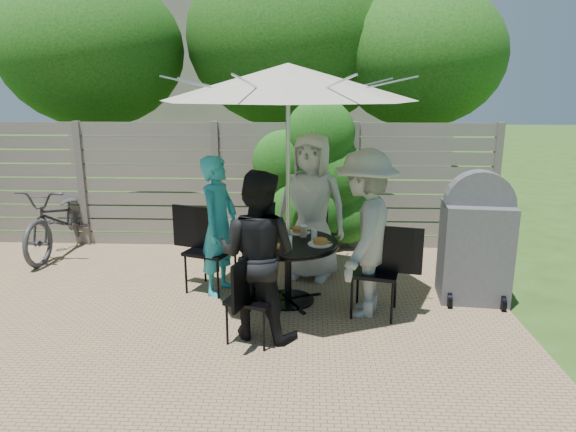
{
  "coord_description": "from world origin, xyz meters",
  "views": [
    {
      "loc": [
        1.37,
        -4.32,
        2.31
      ],
      "look_at": [
        1.13,
        1.17,
        0.94
      ],
      "focal_mm": 32.0,
      "sensor_mm": 36.0,
      "label": 1
    }
  ],
  "objects_px": {
    "chair_left": "(210,266)",
    "umbrella": "(288,82)",
    "bbq_grill": "(475,243)",
    "person_front": "(257,256)",
    "plate_left": "(257,236)",
    "chair_front": "(253,315)",
    "chair_back": "(314,251)",
    "person_right": "(365,234)",
    "syrup_jug": "(284,232)",
    "glass_back": "(287,228)",
    "patio_table": "(288,260)",
    "plate_back": "(299,231)",
    "coffee_cup": "(303,232)",
    "person_left": "(219,226)",
    "person_back": "(311,207)",
    "glass_front": "(289,243)",
    "plate_front": "(276,249)",
    "glass_right": "(314,235)",
    "plate_right": "(320,242)",
    "bicycle": "(63,219)",
    "chair_right": "(376,289)"
  },
  "relations": [
    {
      "from": "chair_front",
      "to": "glass_right",
      "type": "relative_size",
      "value": 6.24
    },
    {
      "from": "chair_left",
      "to": "bbq_grill",
      "type": "relative_size",
      "value": 0.68
    },
    {
      "from": "umbrella",
      "to": "syrup_jug",
      "type": "distance_m",
      "value": 1.58
    },
    {
      "from": "chair_left",
      "to": "plate_back",
      "type": "relative_size",
      "value": 3.85
    },
    {
      "from": "bbq_grill",
      "to": "glass_front",
      "type": "bearing_deg",
      "value": -161.62
    },
    {
      "from": "chair_back",
      "to": "person_right",
      "type": "height_order",
      "value": "person_right"
    },
    {
      "from": "umbrella",
      "to": "person_left",
      "type": "xyz_separation_m",
      "value": [
        -0.79,
        0.25,
        -1.57
      ]
    },
    {
      "from": "chair_back",
      "to": "chair_left",
      "type": "height_order",
      "value": "chair_left"
    },
    {
      "from": "umbrella",
      "to": "chair_front",
      "type": "distance_m",
      "value": 2.31
    },
    {
      "from": "person_right",
      "to": "plate_front",
      "type": "relative_size",
      "value": 6.68
    },
    {
      "from": "glass_front",
      "to": "bicycle",
      "type": "relative_size",
      "value": 0.07
    },
    {
      "from": "person_front",
      "to": "bbq_grill",
      "type": "xyz_separation_m",
      "value": [
        2.29,
        0.96,
        -0.14
      ]
    },
    {
      "from": "person_right",
      "to": "bbq_grill",
      "type": "xyz_separation_m",
      "value": [
        1.25,
        0.41,
        -0.2
      ]
    },
    {
      "from": "chair_left",
      "to": "plate_back",
      "type": "height_order",
      "value": "chair_left"
    },
    {
      "from": "plate_front",
      "to": "bicycle",
      "type": "height_order",
      "value": "bicycle"
    },
    {
      "from": "chair_back",
      "to": "person_right",
      "type": "distance_m",
      "value": 1.4
    },
    {
      "from": "chair_front",
      "to": "person_right",
      "type": "relative_size",
      "value": 0.5
    },
    {
      "from": "person_front",
      "to": "plate_left",
      "type": "xyz_separation_m",
      "value": [
        -0.1,
        0.9,
        -0.07
      ]
    },
    {
      "from": "glass_back",
      "to": "coffee_cup",
      "type": "relative_size",
      "value": 1.17
    },
    {
      "from": "plate_right",
      "to": "plate_left",
      "type": "bearing_deg",
      "value": 162.59
    },
    {
      "from": "chair_right",
      "to": "glass_front",
      "type": "xyz_separation_m",
      "value": [
        -0.9,
        0.01,
        0.48
      ]
    },
    {
      "from": "chair_back",
      "to": "glass_right",
      "type": "distance_m",
      "value": 1.02
    },
    {
      "from": "person_left",
      "to": "glass_front",
      "type": "bearing_deg",
      "value": -105.52
    },
    {
      "from": "chair_left",
      "to": "plate_right",
      "type": "xyz_separation_m",
      "value": [
        1.27,
        -0.4,
        0.43
      ]
    },
    {
      "from": "chair_left",
      "to": "coffee_cup",
      "type": "relative_size",
      "value": 8.34
    },
    {
      "from": "umbrella",
      "to": "syrup_jug",
      "type": "relative_size",
      "value": 20.6
    },
    {
      "from": "plate_back",
      "to": "plate_left",
      "type": "relative_size",
      "value": 1.0
    },
    {
      "from": "patio_table",
      "to": "person_left",
      "type": "bearing_deg",
      "value": 162.59
    },
    {
      "from": "umbrella",
      "to": "plate_right",
      "type": "relative_size",
      "value": 12.68
    },
    {
      "from": "glass_front",
      "to": "coffee_cup",
      "type": "relative_size",
      "value": 1.17
    },
    {
      "from": "chair_back",
      "to": "bbq_grill",
      "type": "height_order",
      "value": "bbq_grill"
    },
    {
      "from": "chair_front",
      "to": "bicycle",
      "type": "bearing_deg",
      "value": 66.75
    },
    {
      "from": "glass_back",
      "to": "glass_right",
      "type": "distance_m",
      "value": 0.4
    },
    {
      "from": "plate_left",
      "to": "glass_back",
      "type": "distance_m",
      "value": 0.37
    },
    {
      "from": "person_back",
      "to": "chair_back",
      "type": "bearing_deg",
      "value": 89.47
    },
    {
      "from": "bbq_grill",
      "to": "person_right",
      "type": "bearing_deg",
      "value": -155.75
    },
    {
      "from": "plate_right",
      "to": "syrup_jug",
      "type": "height_order",
      "value": "syrup_jug"
    },
    {
      "from": "person_back",
      "to": "glass_front",
      "type": "distance_m",
      "value": 1.1
    },
    {
      "from": "bicycle",
      "to": "person_left",
      "type": "bearing_deg",
      "value": -26.37
    },
    {
      "from": "plate_front",
      "to": "glass_front",
      "type": "relative_size",
      "value": 1.86
    },
    {
      "from": "person_back",
      "to": "bicycle",
      "type": "distance_m",
      "value": 3.66
    },
    {
      "from": "syrup_jug",
      "to": "coffee_cup",
      "type": "xyz_separation_m",
      "value": [
        0.2,
        0.11,
        -0.02
      ]
    },
    {
      "from": "chair_left",
      "to": "umbrella",
      "type": "bearing_deg",
      "value": 2.12
    },
    {
      "from": "chair_left",
      "to": "glass_right",
      "type": "xyz_separation_m",
      "value": [
        1.2,
        -0.27,
        0.47
      ]
    },
    {
      "from": "plate_back",
      "to": "chair_front",
      "type": "bearing_deg",
      "value": -107.41
    },
    {
      "from": "patio_table",
      "to": "person_right",
      "type": "xyz_separation_m",
      "value": [
        0.79,
        -0.25,
        0.38
      ]
    },
    {
      "from": "person_back",
      "to": "umbrella",
      "type": "bearing_deg",
      "value": -90.0
    },
    {
      "from": "patio_table",
      "to": "chair_left",
      "type": "xyz_separation_m",
      "value": [
        -0.92,
        0.29,
        -0.19
      ]
    },
    {
      "from": "glass_back",
      "to": "umbrella",
      "type": "bearing_deg",
      "value": -85.41
    },
    {
      "from": "person_back",
      "to": "person_right",
      "type": "xyz_separation_m",
      "value": [
        0.54,
        -1.04,
        -0.03
      ]
    }
  ]
}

